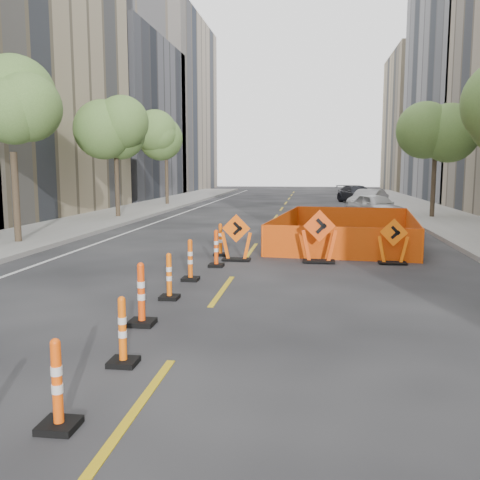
# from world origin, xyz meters

# --- Properties ---
(ground_plane) EXTENTS (140.00, 140.00, 0.00)m
(ground_plane) POSITION_xyz_m (0.00, 0.00, 0.00)
(ground_plane) COLOR black
(sidewalk_left) EXTENTS (4.00, 90.00, 0.15)m
(sidewalk_left) POSITION_xyz_m (-9.00, 12.00, 0.07)
(sidewalk_left) COLOR gray
(sidewalk_left) RESTS_ON ground
(bld_left_d) EXTENTS (12.00, 16.00, 14.00)m
(bld_left_d) POSITION_xyz_m (-17.00, 39.20, 7.00)
(bld_left_d) COLOR #4C4C51
(bld_left_d) RESTS_ON ground
(bld_left_e) EXTENTS (12.00, 20.00, 20.00)m
(bld_left_e) POSITION_xyz_m (-17.00, 55.60, 10.00)
(bld_left_e) COLOR gray
(bld_left_e) RESTS_ON ground
(bld_right_e) EXTENTS (12.00, 14.00, 16.00)m
(bld_right_e) POSITION_xyz_m (17.00, 58.60, 8.00)
(bld_right_e) COLOR tan
(bld_right_e) RESTS_ON ground
(tree_l_b) EXTENTS (2.80, 2.80, 5.95)m
(tree_l_b) POSITION_xyz_m (-8.40, 10.00, 4.53)
(tree_l_b) COLOR #382B1E
(tree_l_b) RESTS_ON ground
(tree_l_c) EXTENTS (2.80, 2.80, 5.95)m
(tree_l_c) POSITION_xyz_m (-8.40, 20.00, 4.53)
(tree_l_c) COLOR #382B1E
(tree_l_c) RESTS_ON ground
(tree_l_d) EXTENTS (2.80, 2.80, 5.95)m
(tree_l_d) POSITION_xyz_m (-8.40, 30.00, 4.53)
(tree_l_d) COLOR #382B1E
(tree_l_d) RESTS_ON ground
(tree_r_c) EXTENTS (2.80, 2.80, 5.95)m
(tree_r_c) POSITION_xyz_m (8.40, 22.00, 4.53)
(tree_r_c) COLOR #382B1E
(tree_r_c) RESTS_ON ground
(channelizer_1) EXTENTS (0.40, 0.40, 1.00)m
(channelizer_1) POSITION_xyz_m (-0.66, -2.62, 0.50)
(channelizer_1) COLOR #FF530A
(channelizer_1) RESTS_ON ground
(channelizer_2) EXTENTS (0.39, 0.39, 0.99)m
(channelizer_2) POSITION_xyz_m (-0.63, -0.73, 0.50)
(channelizer_2) COLOR #FF630A
(channelizer_2) RESTS_ON ground
(channelizer_3) EXTENTS (0.44, 0.44, 1.13)m
(channelizer_3) POSITION_xyz_m (-0.97, 1.17, 0.56)
(channelizer_3) COLOR #FF470A
(channelizer_3) RESTS_ON ground
(channelizer_4) EXTENTS (0.39, 0.39, 0.99)m
(channelizer_4) POSITION_xyz_m (-0.98, 3.06, 0.50)
(channelizer_4) COLOR #FF660A
(channelizer_4) RESTS_ON ground
(channelizer_5) EXTENTS (0.41, 0.41, 1.03)m
(channelizer_5) POSITION_xyz_m (-0.96, 4.95, 0.52)
(channelizer_5) COLOR #F55A0A
(channelizer_5) RESTS_ON ground
(channelizer_6) EXTENTS (0.41, 0.41, 1.05)m
(channelizer_6) POSITION_xyz_m (-0.65, 6.84, 0.52)
(channelizer_6) COLOR #FA4A0A
(channelizer_6) RESTS_ON ground
(channelizer_7) EXTENTS (0.40, 0.40, 1.03)m
(channelizer_7) POSITION_xyz_m (-0.85, 8.74, 0.51)
(channelizer_7) COLOR #E05509
(channelizer_7) RESTS_ON ground
(chevron_sign_left) EXTENTS (0.94, 0.58, 1.40)m
(chevron_sign_left) POSITION_xyz_m (-0.23, 7.90, 0.70)
(chevron_sign_left) COLOR #FF5D0A
(chevron_sign_left) RESTS_ON ground
(chevron_sign_center) EXTENTS (1.13, 0.79, 1.56)m
(chevron_sign_center) POSITION_xyz_m (2.21, 7.87, 0.78)
(chevron_sign_center) COLOR #EA4309
(chevron_sign_center) RESTS_ON ground
(chevron_sign_right) EXTENTS (1.01, 0.79, 1.32)m
(chevron_sign_right) POSITION_xyz_m (4.32, 7.92, 0.66)
(chevron_sign_right) COLOR #ED5F09
(chevron_sign_right) RESTS_ON ground
(safety_fence) EXTENTS (5.60, 8.55, 1.01)m
(safety_fence) POSITION_xyz_m (3.27, 12.42, 0.50)
(safety_fence) COLOR #EE480C
(safety_fence) RESTS_ON ground
(parked_car_near) EXTENTS (3.08, 4.33, 1.37)m
(parked_car_near) POSITION_xyz_m (5.43, 21.83, 0.68)
(parked_car_near) COLOR silver
(parked_car_near) RESTS_ON ground
(parked_car_mid) EXTENTS (3.02, 4.37, 1.36)m
(parked_car_mid) POSITION_xyz_m (5.56, 27.28, 0.68)
(parked_car_mid) COLOR #AAAAAF
(parked_car_mid) RESTS_ON ground
(parked_car_far) EXTENTS (3.35, 5.09, 1.37)m
(parked_car_far) POSITION_xyz_m (5.49, 34.95, 0.68)
(parked_car_far) COLOR black
(parked_car_far) RESTS_ON ground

